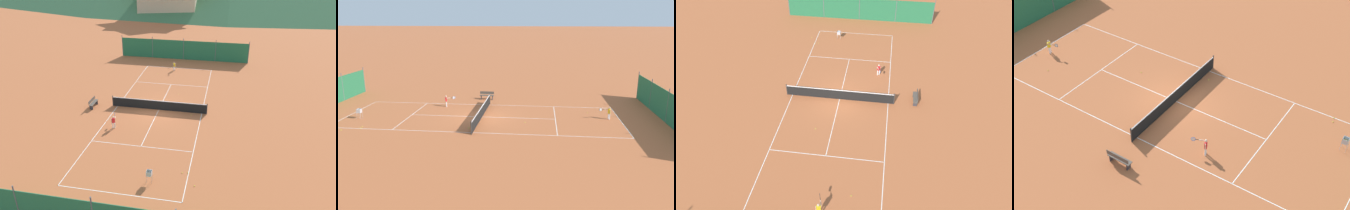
% 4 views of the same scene
% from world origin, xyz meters
% --- Properties ---
extents(ground_plane, '(600.00, 600.00, 0.00)m').
position_xyz_m(ground_plane, '(0.00, 0.00, 0.00)').
color(ground_plane, '#B25B33').
extents(court_line_markings, '(8.25, 23.85, 0.01)m').
position_xyz_m(court_line_markings, '(0.00, 0.00, 0.00)').
color(court_line_markings, white).
rests_on(court_line_markings, ground).
extents(tennis_net, '(9.18, 0.08, 1.06)m').
position_xyz_m(tennis_net, '(0.00, 0.00, 0.50)').
color(tennis_net, '#2D2D2D').
rests_on(tennis_net, ground).
extents(windscreen_fence_far, '(17.28, 0.08, 2.90)m').
position_xyz_m(windscreen_fence_far, '(-0.00, 15.50, 1.31)').
color(windscreen_fence_far, '#236B42').
rests_on(windscreen_fence_far, ground).
extents(player_far_baseline, '(0.36, 0.97, 1.09)m').
position_xyz_m(player_far_baseline, '(-0.46, 10.92, 0.64)').
color(player_far_baseline, white).
rests_on(player_far_baseline, ground).
extents(player_far_service, '(0.38, 0.99, 1.12)m').
position_xyz_m(player_far_service, '(-3.04, -4.03, 0.66)').
color(player_far_service, white).
rests_on(player_far_service, ground).
extents(tennis_ball_mid_court, '(0.07, 0.07, 0.07)m').
position_xyz_m(tennis_ball_mid_court, '(4.66, -10.28, 0.03)').
color(tennis_ball_mid_court, '#CCE033').
rests_on(tennis_ball_mid_court, ground).
extents(tennis_ball_service_box, '(0.07, 0.07, 0.07)m').
position_xyz_m(tennis_ball_service_box, '(4.05, -9.00, 0.03)').
color(tennis_ball_service_box, '#CCE033').
rests_on(tennis_ball_service_box, ground).
extents(tennis_ball_alley_left, '(0.07, 0.07, 0.07)m').
position_xyz_m(tennis_ball_alley_left, '(-2.18, 9.42, 0.03)').
color(tennis_ball_alley_left, '#CCE033').
rests_on(tennis_ball_alley_left, ground).
extents(tennis_ball_by_net_right, '(0.07, 0.07, 0.07)m').
position_xyz_m(tennis_ball_by_net_right, '(3.16, -0.51, 0.03)').
color(tennis_ball_by_net_right, '#CCE033').
rests_on(tennis_ball_by_net_right, ground).
extents(tennis_ball_near_corner, '(0.07, 0.07, 0.07)m').
position_xyz_m(tennis_ball_near_corner, '(3.67, -9.08, 0.03)').
color(tennis_ball_near_corner, '#CCE033').
rests_on(tennis_ball_near_corner, ground).
extents(tennis_ball_far_corner, '(0.07, 0.07, 0.07)m').
position_xyz_m(tennis_ball_far_corner, '(1.28, 3.85, 0.03)').
color(tennis_ball_far_corner, '#CCE033').
rests_on(tennis_ball_far_corner, ground).
extents(ball_hopper, '(0.36, 0.36, 0.89)m').
position_xyz_m(ball_hopper, '(1.69, -10.40, 0.65)').
color(ball_hopper, '#B7B7BC').
rests_on(ball_hopper, ground).
extents(courtside_bench, '(0.36, 1.50, 0.84)m').
position_xyz_m(courtside_bench, '(-6.34, -0.59, 0.45)').
color(courtside_bench, '#51473D').
rests_on(courtside_bench, ground).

